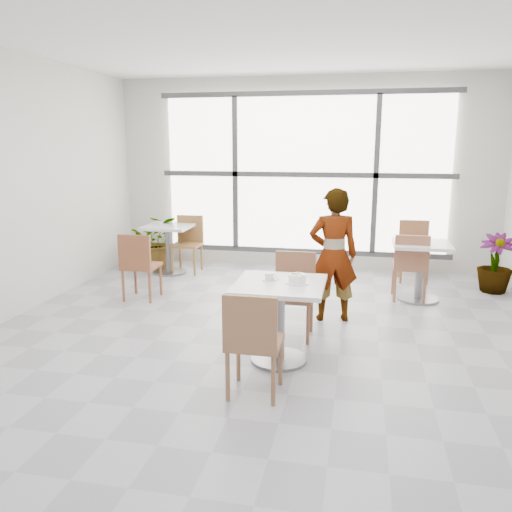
% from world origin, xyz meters
% --- Properties ---
extents(floor, '(7.00, 7.00, 0.00)m').
position_xyz_m(floor, '(0.00, 0.00, 0.00)').
color(floor, '#9E9EA5').
rests_on(floor, ground).
extents(ceiling, '(7.00, 7.00, 0.00)m').
position_xyz_m(ceiling, '(0.00, 0.00, 3.00)').
color(ceiling, white).
rests_on(ceiling, ground).
extents(wall_back, '(6.00, 0.00, 6.00)m').
position_xyz_m(wall_back, '(0.00, 3.50, 1.50)').
color(wall_back, silver).
rests_on(wall_back, ground).
extents(wall_front, '(6.00, 0.00, 6.00)m').
position_xyz_m(wall_front, '(0.00, -3.50, 1.50)').
color(wall_front, silver).
rests_on(wall_front, ground).
extents(window, '(4.60, 0.07, 2.52)m').
position_xyz_m(window, '(0.00, 3.44, 1.50)').
color(window, white).
rests_on(window, ground).
extents(main_table, '(0.80, 0.80, 0.75)m').
position_xyz_m(main_table, '(0.20, -0.24, 0.52)').
color(main_table, white).
rests_on(main_table, ground).
extents(chair_near, '(0.42, 0.42, 0.87)m').
position_xyz_m(chair_near, '(0.11, -0.97, 0.50)').
color(chair_near, '#926242').
rests_on(chair_near, ground).
extents(chair_far, '(0.42, 0.42, 0.87)m').
position_xyz_m(chair_far, '(0.24, 0.47, 0.50)').
color(chair_far, '#905A3E').
rests_on(chair_far, ground).
extents(oatmeal_bowl, '(0.21, 0.21, 0.10)m').
position_xyz_m(oatmeal_bowl, '(0.36, -0.22, 0.79)').
color(oatmeal_bowl, white).
rests_on(oatmeal_bowl, main_table).
extents(coffee_cup, '(0.16, 0.13, 0.07)m').
position_xyz_m(coffee_cup, '(0.10, -0.17, 0.78)').
color(coffee_cup, white).
rests_on(coffee_cup, main_table).
extents(person, '(0.61, 0.46, 1.50)m').
position_xyz_m(person, '(0.61, 1.01, 0.75)').
color(person, black).
rests_on(person, ground).
extents(bg_table_left, '(0.70, 0.70, 0.75)m').
position_xyz_m(bg_table_left, '(-1.98, 2.67, 0.49)').
color(bg_table_left, silver).
rests_on(bg_table_left, ground).
extents(bg_table_right, '(0.70, 0.70, 0.75)m').
position_xyz_m(bg_table_right, '(1.66, 1.98, 0.49)').
color(bg_table_right, white).
rests_on(bg_table_right, ground).
extents(bg_chair_left_near, '(0.42, 0.42, 0.87)m').
position_xyz_m(bg_chair_left_near, '(-1.84, 1.26, 0.50)').
color(bg_chair_left_near, brown).
rests_on(bg_chair_left_near, ground).
extents(bg_chair_left_far, '(0.42, 0.42, 0.87)m').
position_xyz_m(bg_chair_left_far, '(-1.74, 2.88, 0.50)').
color(bg_chair_left_far, olive).
rests_on(bg_chair_left_far, ground).
extents(bg_chair_right_near, '(0.42, 0.42, 0.87)m').
position_xyz_m(bg_chair_right_near, '(1.54, 1.92, 0.50)').
color(bg_chair_right_near, '#985D41').
rests_on(bg_chair_right_near, ground).
extents(bg_chair_right_far, '(0.42, 0.42, 0.87)m').
position_xyz_m(bg_chair_right_far, '(1.68, 3.03, 0.50)').
color(bg_chair_right_far, '#9C643F').
rests_on(bg_chair_right_far, ground).
extents(plant_left, '(0.93, 0.87, 0.85)m').
position_xyz_m(plant_left, '(-2.33, 3.04, 0.43)').
color(plant_left, '#59813F').
rests_on(plant_left, ground).
extents(plant_right, '(0.53, 0.53, 0.80)m').
position_xyz_m(plant_right, '(2.70, 2.58, 0.40)').
color(plant_right, '#41743D').
rests_on(plant_right, ground).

